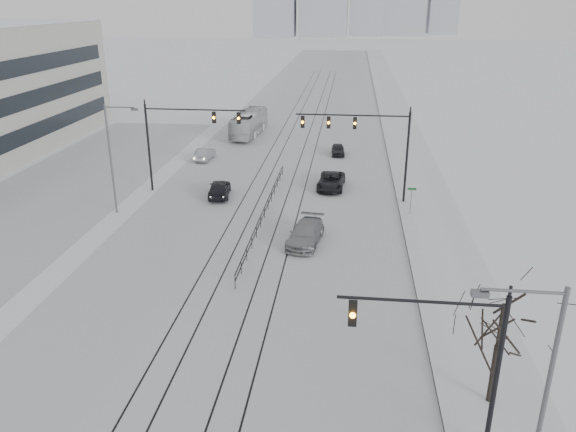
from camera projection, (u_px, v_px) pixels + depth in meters
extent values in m
cube|color=silver|center=(299.00, 135.00, 73.39)|extent=(22.00, 260.00, 0.02)
cube|color=silver|center=(404.00, 137.00, 71.96)|extent=(5.00, 260.00, 0.16)
cube|color=gray|center=(384.00, 137.00, 72.22)|extent=(0.10, 260.00, 0.12)
cube|color=silver|center=(61.00, 190.00, 52.32)|extent=(14.00, 60.00, 0.03)
cube|color=black|center=(254.00, 180.00, 55.13)|extent=(0.10, 180.00, 0.01)
cube|color=black|center=(268.00, 181.00, 54.99)|extent=(0.10, 180.00, 0.01)
cube|color=black|center=(292.00, 181.00, 54.74)|extent=(0.10, 180.00, 0.01)
cube|color=black|center=(306.00, 182.00, 54.59)|extent=(0.10, 180.00, 0.01)
cylinder|color=black|center=(496.00, 379.00, 20.81)|extent=(0.20, 0.20, 7.00)
cylinder|color=black|center=(421.00, 301.00, 20.00)|extent=(6.00, 0.12, 0.12)
cube|color=black|center=(353.00, 313.00, 20.49)|extent=(0.32, 0.24, 1.00)
sphere|color=orange|center=(353.00, 315.00, 20.36)|extent=(0.22, 0.22, 0.22)
cylinder|color=black|center=(407.00, 159.00, 47.59)|extent=(0.20, 0.20, 8.00)
cylinder|color=black|center=(352.00, 115.00, 46.78)|extent=(9.50, 0.12, 0.12)
cube|color=black|center=(303.00, 122.00, 47.45)|extent=(0.32, 0.24, 1.00)
sphere|color=orange|center=(303.00, 122.00, 47.32)|extent=(0.22, 0.22, 0.22)
cube|color=black|center=(329.00, 122.00, 47.22)|extent=(0.32, 0.24, 1.00)
sphere|color=orange|center=(329.00, 123.00, 47.09)|extent=(0.22, 0.22, 0.22)
cube|color=black|center=(355.00, 123.00, 46.99)|extent=(0.32, 0.24, 1.00)
sphere|color=orange|center=(355.00, 123.00, 46.86)|extent=(0.22, 0.22, 0.22)
cylinder|color=black|center=(149.00, 148.00, 50.92)|extent=(0.20, 0.20, 8.00)
cylinder|color=black|center=(195.00, 110.00, 49.15)|extent=(9.00, 0.12, 0.12)
cube|color=black|center=(239.00, 118.00, 48.97)|extent=(0.32, 0.24, 1.00)
sphere|color=orange|center=(238.00, 118.00, 48.84)|extent=(0.22, 0.22, 0.22)
cube|color=black|center=(214.00, 117.00, 49.20)|extent=(0.32, 0.24, 1.00)
sphere|color=orange|center=(214.00, 118.00, 49.07)|extent=(0.22, 0.22, 0.22)
cylinder|color=#595B60|center=(542.00, 414.00, 17.61)|extent=(0.16, 0.16, 9.00)
cylinder|color=#595B60|center=(523.00, 291.00, 16.18)|extent=(2.40, 0.10, 0.10)
cube|color=#595B60|center=(480.00, 294.00, 16.36)|extent=(0.50, 0.25, 0.18)
cylinder|color=#595B60|center=(111.00, 160.00, 45.28)|extent=(0.16, 0.16, 9.00)
cylinder|color=#595B60|center=(119.00, 107.00, 43.60)|extent=(2.40, 0.10, 0.10)
cube|color=#595B60|center=(134.00, 109.00, 43.53)|extent=(0.50, 0.25, 0.18)
cylinder|color=black|center=(493.00, 375.00, 24.23)|extent=(0.26, 0.26, 3.00)
cylinder|color=black|center=(500.00, 330.00, 23.42)|extent=(0.18, 0.18, 2.50)
cube|color=black|center=(264.00, 207.00, 45.26)|extent=(0.06, 24.00, 0.06)
cube|color=black|center=(265.00, 212.00, 45.41)|extent=(0.06, 24.00, 0.06)
cylinder|color=#595B60|center=(411.00, 202.00, 45.79)|extent=(0.06, 0.06, 2.40)
cube|color=#0C4C19|center=(412.00, 189.00, 45.40)|extent=(0.70, 0.04, 0.18)
imported|color=black|center=(219.00, 188.00, 50.38)|extent=(2.39, 4.72, 1.54)
imported|color=gray|center=(205.00, 154.00, 61.94)|extent=(1.59, 4.11, 1.34)
imported|color=black|center=(331.00, 181.00, 52.53)|extent=(2.64, 5.23, 1.42)
imported|color=gray|center=(305.00, 234.00, 40.70)|extent=(2.79, 5.43, 1.51)
imported|color=black|center=(338.00, 150.00, 63.91)|extent=(1.65, 3.65, 1.22)
imported|color=silver|center=(249.00, 124.00, 72.85)|extent=(3.29, 11.16, 3.07)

